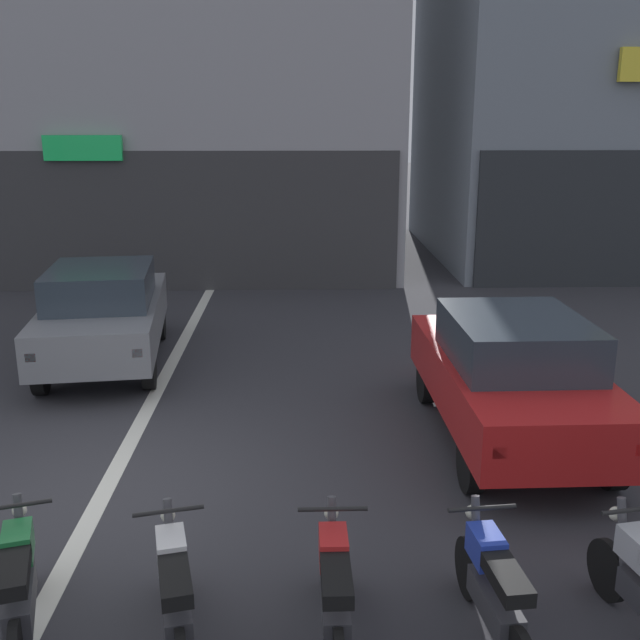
# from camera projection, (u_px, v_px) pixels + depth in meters

# --- Properties ---
(ground_plane) EXTENTS (120.00, 120.00, 0.00)m
(ground_plane) POSITION_uv_depth(u_px,v_px,m) (102.00, 497.00, 7.85)
(ground_plane) COLOR #333338
(lane_centre_line) EXTENTS (0.20, 18.00, 0.01)m
(lane_centre_line) POSITION_uv_depth(u_px,v_px,m) (186.00, 336.00, 13.63)
(lane_centre_line) COLOR silver
(lane_centre_line) RESTS_ON ground
(building_far_right) EXTENTS (9.88, 9.56, 10.09)m
(building_far_right) POSITION_uv_depth(u_px,v_px,m) (611.00, 77.00, 20.84)
(building_far_right) COLOR gray
(building_far_right) RESTS_ON ground
(car_grey_crossing_near) EXTENTS (2.24, 4.28, 1.64)m
(car_grey_crossing_near) POSITION_uv_depth(u_px,v_px,m) (104.00, 312.00, 11.85)
(car_grey_crossing_near) COLOR black
(car_grey_crossing_near) RESTS_ON ground
(car_red_parked_kerbside) EXTENTS (1.84, 4.13, 1.64)m
(car_red_parked_kerbside) POSITION_uv_depth(u_px,v_px,m) (511.00, 374.00, 9.01)
(car_red_parked_kerbside) COLOR black
(car_red_parked_kerbside) RESTS_ON ground
(car_black_down_street) EXTENTS (1.98, 4.19, 1.64)m
(car_black_down_street) POSITION_uv_depth(u_px,v_px,m) (268.00, 237.00, 19.33)
(car_black_down_street) COLOR black
(car_black_down_street) RESTS_ON ground
(motorcycle_green_row_leftmost) EXTENTS (0.64, 1.62, 0.98)m
(motorcycle_green_row_leftmost) POSITION_uv_depth(u_px,v_px,m) (19.00, 584.00, 5.64)
(motorcycle_green_row_leftmost) COLOR black
(motorcycle_green_row_leftmost) RESTS_ON ground
(motorcycle_white_row_left_mid) EXTENTS (0.58, 1.64, 0.98)m
(motorcycle_white_row_left_mid) POSITION_uv_depth(u_px,v_px,m) (175.00, 591.00, 5.55)
(motorcycle_white_row_left_mid) COLOR black
(motorcycle_white_row_left_mid) RESTS_ON ground
(motorcycle_red_row_centre) EXTENTS (0.55, 1.67, 0.98)m
(motorcycle_red_row_centre) POSITION_uv_depth(u_px,v_px,m) (335.00, 590.00, 5.57)
(motorcycle_red_row_centre) COLOR black
(motorcycle_red_row_centre) RESTS_ON ground
(motorcycle_blue_row_right_mid) EXTENTS (0.55, 1.67, 0.98)m
(motorcycle_blue_row_right_mid) POSITION_uv_depth(u_px,v_px,m) (493.00, 589.00, 5.59)
(motorcycle_blue_row_right_mid) COLOR black
(motorcycle_blue_row_right_mid) RESTS_ON ground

